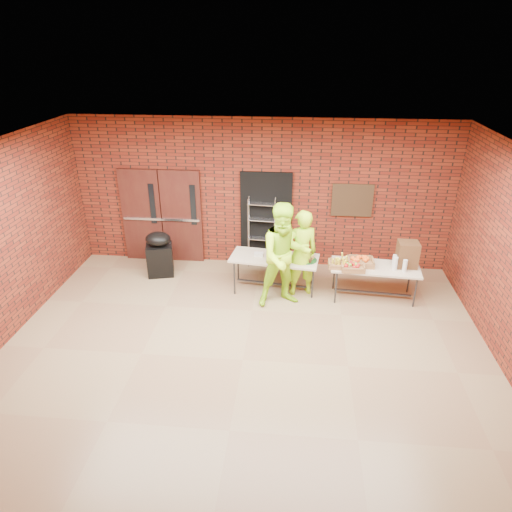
{
  "coord_description": "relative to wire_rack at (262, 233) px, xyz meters",
  "views": [
    {
      "loc": [
        0.75,
        -5.74,
        4.65
      ],
      "look_at": [
        0.08,
        1.4,
        1.16
      ],
      "focal_mm": 32.0,
      "sensor_mm": 36.0,
      "label": 1
    }
  ],
  "objects": [
    {
      "name": "room",
      "position": [
        -0.02,
        -3.32,
        0.81
      ],
      "size": [
        8.08,
        7.08,
        3.28
      ],
      "color": "#856748",
      "rests_on": "ground"
    },
    {
      "name": "double_doors",
      "position": [
        -2.22,
        0.12,
        0.26
      ],
      "size": [
        1.78,
        0.12,
        2.1
      ],
      "color": "#421C12",
      "rests_on": "room"
    },
    {
      "name": "dark_doorway",
      "position": [
        0.08,
        0.14,
        0.26
      ],
      "size": [
        1.1,
        0.06,
        2.1
      ],
      "primitive_type": "cube",
      "color": "black",
      "rests_on": "room"
    },
    {
      "name": "bronze_plaque",
      "position": [
        1.88,
        0.13,
        0.76
      ],
      "size": [
        0.85,
        0.04,
        0.7
      ],
      "primitive_type": "cube",
      "color": "#382516",
      "rests_on": "room"
    },
    {
      "name": "wire_rack",
      "position": [
        0.0,
        0.0,
        0.0
      ],
      "size": [
        0.59,
        0.24,
        1.58
      ],
      "primitive_type": null,
      "rotation": [
        0.0,
        0.0,
        -0.08
      ],
      "color": "#B7B8BF",
      "rests_on": "room"
    },
    {
      "name": "table_left",
      "position": [
        0.34,
        -1.0,
        -0.15
      ],
      "size": [
        1.79,
        0.93,
        0.71
      ],
      "rotation": [
        0.0,
        0.0,
        -0.13
      ],
      "color": "beige",
      "rests_on": "room"
    },
    {
      "name": "table_right",
      "position": [
        2.27,
        -1.17,
        -0.17
      ],
      "size": [
        1.71,
        0.82,
        0.68
      ],
      "rotation": [
        0.0,
        0.0,
        -0.08
      ],
      "color": "beige",
      "rests_on": "room"
    },
    {
      "name": "basket_bananas",
      "position": [
        1.59,
        -1.24,
        -0.05
      ],
      "size": [
        0.42,
        0.32,
        0.13
      ],
      "color": "#8E5D39",
      "rests_on": "table_right"
    },
    {
      "name": "basket_oranges",
      "position": [
        1.99,
        -1.12,
        -0.04
      ],
      "size": [
        0.49,
        0.38,
        0.15
      ],
      "color": "#8E5D39",
      "rests_on": "table_right"
    },
    {
      "name": "basket_apples",
      "position": [
        1.83,
        -1.33,
        -0.05
      ],
      "size": [
        0.43,
        0.33,
        0.13
      ],
      "color": "#8E5D39",
      "rests_on": "table_right"
    },
    {
      "name": "muffin_tray",
      "position": [
        0.97,
        -1.08,
        -0.04
      ],
      "size": [
        0.39,
        0.39,
        0.1
      ],
      "color": "#124519",
      "rests_on": "table_left"
    },
    {
      "name": "napkin_box",
      "position": [
        0.02,
        -0.95,
        -0.06
      ],
      "size": [
        0.18,
        0.12,
        0.06
      ],
      "primitive_type": "cube",
      "color": "silver",
      "rests_on": "table_left"
    },
    {
      "name": "coffee_dispenser",
      "position": [
        2.85,
        -1.09,
        0.14
      ],
      "size": [
        0.38,
        0.34,
        0.49
      ],
      "primitive_type": "cube",
      "color": "#50311B",
      "rests_on": "table_right"
    },
    {
      "name": "cup_stack_front",
      "position": [
        2.6,
        -1.28,
        0.02
      ],
      "size": [
        0.09,
        0.09,
        0.26
      ],
      "primitive_type": "cylinder",
      "color": "silver",
      "rests_on": "table_right"
    },
    {
      "name": "cup_stack_mid",
      "position": [
        2.77,
        -1.34,
        0.01
      ],
      "size": [
        0.08,
        0.08,
        0.24
      ],
      "primitive_type": "cylinder",
      "color": "silver",
      "rests_on": "table_right"
    },
    {
      "name": "cup_stack_back",
      "position": [
        2.63,
        -1.1,
        0.0
      ],
      "size": [
        0.08,
        0.08,
        0.23
      ],
      "primitive_type": "cylinder",
      "color": "silver",
      "rests_on": "table_right"
    },
    {
      "name": "covered_grill",
      "position": [
        -2.12,
        -0.6,
        -0.31
      ],
      "size": [
        0.63,
        0.56,
        0.97
      ],
      "rotation": [
        0.0,
        0.0,
        0.25
      ],
      "color": "black",
      "rests_on": "room"
    },
    {
      "name": "volunteer_woman",
      "position": [
        0.86,
        -1.13,
        0.08
      ],
      "size": [
        0.74,
        0.6,
        1.75
      ],
      "primitive_type": "imported",
      "rotation": [
        0.0,
        0.0,
        3.46
      ],
      "color": "#B7FC1C",
      "rests_on": "room"
    },
    {
      "name": "volunteer_man",
      "position": [
        0.55,
        -1.53,
        0.21
      ],
      "size": [
        1.17,
        1.04,
        2.01
      ],
      "primitive_type": "imported",
      "rotation": [
        0.0,
        0.0,
        0.33
      ],
      "color": "#B7FC1C",
      "rests_on": "room"
    }
  ]
}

